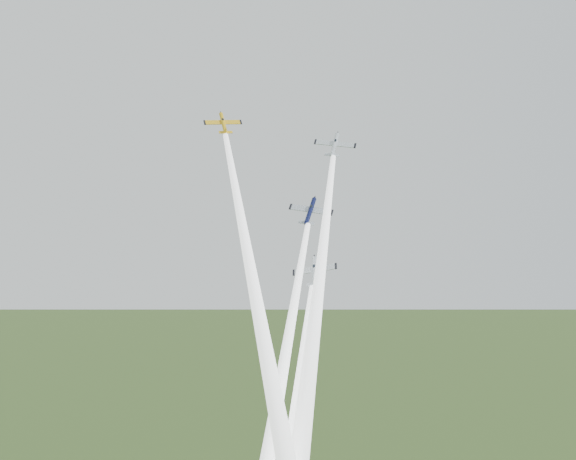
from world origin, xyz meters
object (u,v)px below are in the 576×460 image
object	(u,v)px
plane_yellow	(223,123)
plane_silver_right	(335,145)
plane_navy	(310,211)
plane_silver_low	(314,271)

from	to	relation	value
plane_yellow	plane_silver_right	xyz separation A→B (m)	(19.89, 0.44, -3.61)
plane_yellow	plane_navy	size ratio (longest dim) A/B	0.87
plane_yellow	plane_silver_right	bearing A→B (deg)	-11.08
plane_yellow	plane_navy	distance (m)	21.96
plane_silver_low	plane_navy	bearing A→B (deg)	105.42
plane_yellow	plane_silver_right	world-z (taller)	plane_yellow
plane_navy	plane_silver_low	size ratio (longest dim) A/B	1.04
plane_yellow	plane_silver_low	bearing A→B (deg)	-43.03
plane_yellow	plane_silver_right	distance (m)	20.22
plane_silver_right	plane_silver_low	bearing A→B (deg)	-101.93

